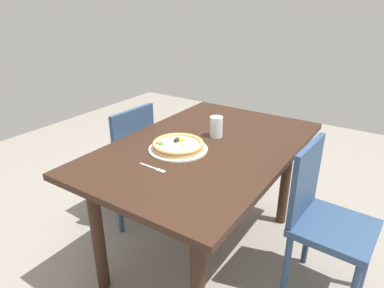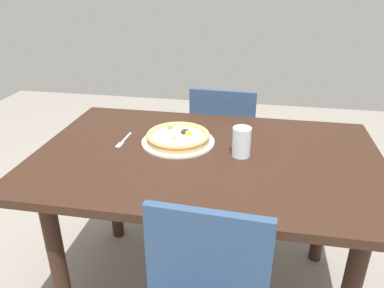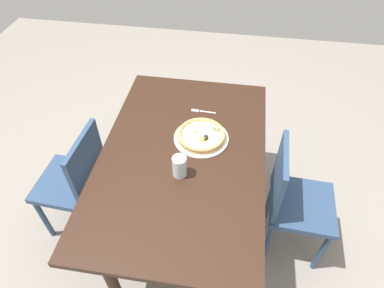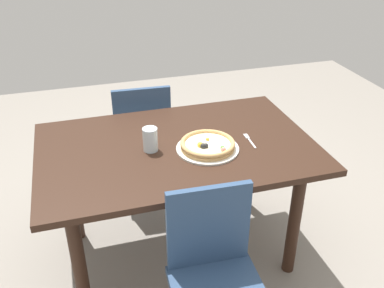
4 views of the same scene
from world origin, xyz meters
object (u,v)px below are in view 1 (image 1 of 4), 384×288
object	(u,v)px
chair_near	(124,159)
drinking_glass	(216,127)
chair_far	(323,217)
plate	(178,149)
pizza	(178,145)
fork	(154,168)
dining_table	(205,160)

from	to	relation	value
chair_near	drinking_glass	size ratio (longest dim) A/B	6.92
chair_far	plate	xyz separation A→B (m)	(0.22, -0.79, 0.29)
chair_far	pizza	bearing A→B (deg)	-70.85
chair_near	chair_far	size ratio (longest dim) A/B	1.00
chair_near	fork	bearing A→B (deg)	-120.34
chair_far	pizza	world-z (taller)	chair_far
plate	fork	world-z (taller)	plate
chair_near	plate	bearing A→B (deg)	-102.10
chair_near	chair_far	world-z (taller)	same
pizza	drinking_glass	distance (m)	0.31
pizza	fork	xyz separation A→B (m)	(0.25, 0.03, -0.03)
chair_near	plate	xyz separation A→B (m)	(0.16, 0.60, 0.29)
chair_near	plate	world-z (taller)	chair_near
chair_far	dining_table	bearing A→B (deg)	-80.35
dining_table	drinking_glass	bearing A→B (deg)	-175.63
dining_table	fork	size ratio (longest dim) A/B	9.03
chair_near	drinking_glass	distance (m)	0.78
chair_far	drinking_glass	size ratio (longest dim) A/B	6.92
plate	pizza	distance (m)	0.03
chair_far	fork	size ratio (longest dim) A/B	5.38
dining_table	fork	world-z (taller)	fork
chair_far	drinking_glass	distance (m)	0.79
pizza	dining_table	bearing A→B (deg)	147.78
dining_table	plate	xyz separation A→B (m)	(0.15, -0.09, 0.11)
chair_near	fork	size ratio (longest dim) A/B	5.38
pizza	drinking_glass	xyz separation A→B (m)	(-0.29, 0.08, 0.03)
chair_near	drinking_glass	world-z (taller)	drinking_glass
chair_far	pizza	xyz separation A→B (m)	(0.22, -0.79, 0.31)
plate	drinking_glass	world-z (taller)	drinking_glass
plate	chair_near	bearing A→B (deg)	-104.67
dining_table	pizza	bearing A→B (deg)	-32.22
plate	fork	bearing A→B (deg)	7.46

